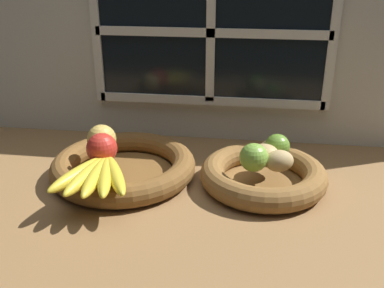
{
  "coord_description": "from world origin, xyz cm",
  "views": [
    {
      "loc": [
        11.38,
        -90.23,
        49.5
      ],
      "look_at": [
        -1.4,
        1.14,
        9.65
      ],
      "focal_mm": 40.45,
      "sensor_mm": 36.0,
      "label": 1
    }
  ],
  "objects_px": {
    "potato_back": "(273,149)",
    "lime_near": "(254,157)",
    "fruit_bowl_left": "(124,167)",
    "banana_bunch_front": "(97,174)",
    "apple_golden_left": "(102,139)",
    "lime_far": "(277,146)",
    "fruit_bowl_right": "(263,175)",
    "apple_red_front": "(102,148)",
    "potato_small": "(279,161)",
    "potato_large": "(265,154)"
  },
  "relations": [
    {
      "from": "lime_far",
      "to": "potato_small",
      "type": "bearing_deg",
      "value": -88.51
    },
    {
      "from": "fruit_bowl_right",
      "to": "apple_golden_left",
      "type": "bearing_deg",
      "value": 178.45
    },
    {
      "from": "lime_far",
      "to": "banana_bunch_front",
      "type": "bearing_deg",
      "value": -156.11
    },
    {
      "from": "potato_back",
      "to": "lime_far",
      "type": "height_order",
      "value": "lime_far"
    },
    {
      "from": "fruit_bowl_left",
      "to": "potato_back",
      "type": "distance_m",
      "value": 0.36
    },
    {
      "from": "potato_back",
      "to": "lime_far",
      "type": "bearing_deg",
      "value": -27.26
    },
    {
      "from": "banana_bunch_front",
      "to": "potato_small",
      "type": "height_order",
      "value": "potato_small"
    },
    {
      "from": "lime_far",
      "to": "apple_golden_left",
      "type": "bearing_deg",
      "value": -176.32
    },
    {
      "from": "fruit_bowl_right",
      "to": "apple_red_front",
      "type": "relative_size",
      "value": 4.14
    },
    {
      "from": "banana_bunch_front",
      "to": "fruit_bowl_left",
      "type": "bearing_deg",
      "value": 82.63
    },
    {
      "from": "potato_large",
      "to": "fruit_bowl_left",
      "type": "bearing_deg",
      "value": 180.0
    },
    {
      "from": "fruit_bowl_right",
      "to": "apple_golden_left",
      "type": "distance_m",
      "value": 0.4
    },
    {
      "from": "fruit_bowl_left",
      "to": "lime_near",
      "type": "relative_size",
      "value": 5.46
    },
    {
      "from": "fruit_bowl_left",
      "to": "apple_golden_left",
      "type": "xyz_separation_m",
      "value": [
        -0.05,
        0.01,
        0.07
      ]
    },
    {
      "from": "apple_golden_left",
      "to": "potato_large",
      "type": "distance_m",
      "value": 0.39
    },
    {
      "from": "fruit_bowl_left",
      "to": "potato_small",
      "type": "distance_m",
      "value": 0.37
    },
    {
      "from": "fruit_bowl_left",
      "to": "lime_near",
      "type": "bearing_deg",
      "value": -6.88
    },
    {
      "from": "apple_red_front",
      "to": "potato_back",
      "type": "distance_m",
      "value": 0.4
    },
    {
      "from": "fruit_bowl_left",
      "to": "potato_small",
      "type": "height_order",
      "value": "potato_small"
    },
    {
      "from": "potato_back",
      "to": "lime_far",
      "type": "distance_m",
      "value": 0.01
    },
    {
      "from": "apple_red_front",
      "to": "potato_small",
      "type": "distance_m",
      "value": 0.4
    },
    {
      "from": "apple_golden_left",
      "to": "banana_bunch_front",
      "type": "height_order",
      "value": "apple_golden_left"
    },
    {
      "from": "banana_bunch_front",
      "to": "lime_far",
      "type": "height_order",
      "value": "lime_far"
    },
    {
      "from": "potato_large",
      "to": "lime_near",
      "type": "bearing_deg",
      "value": -123.69
    },
    {
      "from": "banana_bunch_front",
      "to": "potato_back",
      "type": "relative_size",
      "value": 3.31
    },
    {
      "from": "fruit_bowl_right",
      "to": "lime_near",
      "type": "xyz_separation_m",
      "value": [
        -0.03,
        -0.04,
        0.06
      ]
    },
    {
      "from": "potato_back",
      "to": "potato_large",
      "type": "bearing_deg",
      "value": -114.44
    },
    {
      "from": "potato_large",
      "to": "potato_small",
      "type": "bearing_deg",
      "value": -45.0
    },
    {
      "from": "potato_back",
      "to": "lime_near",
      "type": "bearing_deg",
      "value": -118.98
    },
    {
      "from": "apple_golden_left",
      "to": "potato_large",
      "type": "xyz_separation_m",
      "value": [
        0.39,
        -0.01,
        -0.01
      ]
    },
    {
      "from": "apple_golden_left",
      "to": "lime_near",
      "type": "xyz_separation_m",
      "value": [
        0.37,
        -0.05,
        -0.0
      ]
    },
    {
      "from": "fruit_bowl_right",
      "to": "banana_bunch_front",
      "type": "height_order",
      "value": "banana_bunch_front"
    },
    {
      "from": "apple_red_front",
      "to": "potato_large",
      "type": "distance_m",
      "value": 0.37
    },
    {
      "from": "apple_golden_left",
      "to": "potato_small",
      "type": "relative_size",
      "value": 1.08
    },
    {
      "from": "fruit_bowl_left",
      "to": "banana_bunch_front",
      "type": "xyz_separation_m",
      "value": [
        -0.02,
        -0.13,
        0.05
      ]
    },
    {
      "from": "potato_back",
      "to": "lime_far",
      "type": "relative_size",
      "value": 1.03
    },
    {
      "from": "apple_golden_left",
      "to": "potato_large",
      "type": "height_order",
      "value": "apple_golden_left"
    },
    {
      "from": "potato_small",
      "to": "lime_near",
      "type": "height_order",
      "value": "lime_near"
    },
    {
      "from": "apple_golden_left",
      "to": "potato_back",
      "type": "distance_m",
      "value": 0.41
    },
    {
      "from": "fruit_bowl_right",
      "to": "lime_near",
      "type": "height_order",
      "value": "lime_near"
    },
    {
      "from": "fruit_bowl_right",
      "to": "potato_small",
      "type": "bearing_deg",
      "value": -45.0
    },
    {
      "from": "fruit_bowl_left",
      "to": "potato_back",
      "type": "xyz_separation_m",
      "value": [
        0.36,
        0.04,
        0.05
      ]
    },
    {
      "from": "potato_small",
      "to": "potato_back",
      "type": "xyz_separation_m",
      "value": [
        -0.01,
        0.07,
        -0.0
      ]
    },
    {
      "from": "fruit_bowl_left",
      "to": "banana_bunch_front",
      "type": "bearing_deg",
      "value": -97.37
    },
    {
      "from": "apple_red_front",
      "to": "banana_bunch_front",
      "type": "bearing_deg",
      "value": -78.61
    },
    {
      "from": "apple_golden_left",
      "to": "lime_far",
      "type": "distance_m",
      "value": 0.42
    },
    {
      "from": "fruit_bowl_right",
      "to": "potato_large",
      "type": "relative_size",
      "value": 4.33
    },
    {
      "from": "apple_golden_left",
      "to": "banana_bunch_front",
      "type": "xyz_separation_m",
      "value": [
        0.04,
        -0.14,
        -0.02
      ]
    },
    {
      "from": "fruit_bowl_right",
      "to": "potato_back",
      "type": "distance_m",
      "value": 0.07
    },
    {
      "from": "fruit_bowl_right",
      "to": "potato_large",
      "type": "height_order",
      "value": "potato_large"
    }
  ]
}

